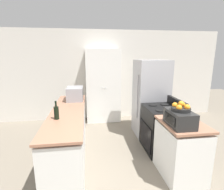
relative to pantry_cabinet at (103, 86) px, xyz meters
name	(u,v)px	position (x,y,z in m)	size (l,w,h in m)	color
wall_back	(105,75)	(0.08, 0.28, 0.28)	(7.00, 0.06, 2.60)	silver
counter_left	(69,134)	(-0.82, -1.74, -0.59)	(0.60, 2.48, 0.89)	silver
counter_right	(180,150)	(0.98, -2.59, -0.59)	(0.60, 0.78, 0.89)	silver
pantry_cabinet	(103,86)	(0.00, 0.00, 0.00)	(0.96, 0.48, 2.05)	white
stove	(161,128)	(1.00, -1.80, -0.57)	(0.66, 0.75, 1.05)	black
refrigerator	(150,98)	(1.03, -1.04, -0.13)	(0.75, 0.70, 1.79)	#A3A3A8
microwave	(75,94)	(-0.72, -0.97, 0.02)	(0.36, 0.47, 0.30)	#939399
wine_bottle	(56,112)	(-0.94, -2.16, -0.02)	(0.08, 0.08, 0.30)	black
toaster_oven	(180,118)	(0.85, -2.69, -0.02)	(0.31, 0.46, 0.23)	black
fruit_bowl	(181,108)	(0.86, -2.69, 0.14)	(0.27, 0.27, 0.14)	black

